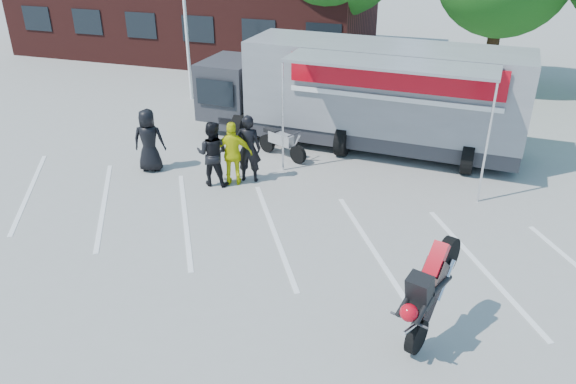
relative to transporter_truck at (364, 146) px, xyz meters
The scene contains 9 objects.
ground 7.24m from the transporter_truck, 99.75° to the right, with size 100.00×100.00×0.00m, color gray.
parking_bay_lines 6.26m from the transporter_truck, 101.30° to the right, with size 18.00×5.00×0.01m, color white.
transporter_truck is the anchor object (origin of this frame).
parked_motorcycle 2.87m from the transporter_truck, 142.63° to the right, with size 0.65×1.95×1.02m, color silver, non-canonical shape.
stunt_bike_rider 9.09m from the transporter_truck, 71.20° to the right, with size 0.86×1.83×2.16m, color black, non-canonical shape.
spectator_leather_a 6.93m from the transporter_truck, 146.09° to the right, with size 0.92×0.60×1.89m, color black.
spectator_leather_b 4.59m from the transporter_truck, 126.43° to the right, with size 0.72×0.47×1.97m, color black.
spectator_leather_c 5.51m from the transporter_truck, 130.45° to the right, with size 0.91×0.71×1.87m, color black.
spectator_hivis 5.04m from the transporter_truck, 127.04° to the right, with size 1.08×0.45×1.84m, color yellow.
Camera 1 is at (4.09, -10.03, 7.04)m, focal length 35.00 mm.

